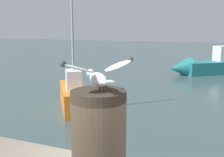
{
  "coord_description": "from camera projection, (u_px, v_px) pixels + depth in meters",
  "views": [
    {
      "loc": [
        0.33,
        -2.42,
        3.03
      ],
      "look_at": [
        -0.57,
        -0.34,
        2.62
      ],
      "focal_mm": 45.69,
      "sensor_mm": 36.0,
      "label": 1
    }
  ],
  "objects": [
    {
      "name": "mooring_post",
      "position": [
        99.0,
        144.0,
        2.15
      ],
      "size": [
        0.41,
        0.41,
        0.82
      ],
      "primitive_type": "cylinder",
      "color": "#382D23",
      "rests_on": "harbor_quay"
    },
    {
      "name": "boat_teal",
      "position": [
        211.0,
        66.0,
        18.86
      ],
      "size": [
        5.73,
        5.03,
        2.07
      ],
      "color": "#1E7075",
      "rests_on": "ground_plane"
    },
    {
      "name": "boat_orange",
      "position": [
        73.0,
        94.0,
        10.98
      ],
      "size": [
        2.77,
        3.39,
        4.66
      ],
      "color": "orange",
      "rests_on": "ground_plane"
    },
    {
      "name": "seagull",
      "position": [
        98.0,
        74.0,
        2.06
      ],
      "size": [
        0.43,
        0.51,
        0.24
      ],
      "color": "tan",
      "rests_on": "mooring_post"
    }
  ]
}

